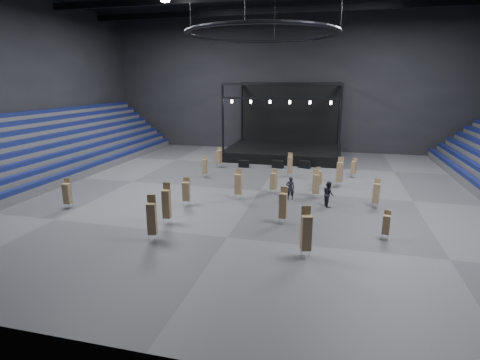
% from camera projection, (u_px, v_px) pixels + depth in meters
% --- Properties ---
extents(floor, '(50.00, 50.00, 0.00)m').
position_uv_depth(floor, '(260.00, 191.00, 32.93)').
color(floor, '#4B4B4D').
rests_on(floor, ground).
extents(wall_back, '(50.00, 0.20, 18.00)m').
position_uv_depth(wall_back, '(291.00, 84.00, 50.32)').
color(wall_back, black).
rests_on(wall_back, ground).
extents(wall_front, '(50.00, 0.20, 18.00)m').
position_uv_depth(wall_front, '(126.00, 93.00, 10.93)').
color(wall_front, black).
rests_on(wall_front, ground).
extents(wall_left, '(0.20, 42.00, 18.00)m').
position_uv_depth(wall_left, '(10.00, 85.00, 36.49)').
color(wall_left, black).
rests_on(wall_left, ground).
extents(bleachers_left, '(7.20, 40.00, 6.40)m').
position_uv_depth(bleachers_left, '(38.00, 159.00, 37.87)').
color(bleachers_left, '#4A4A4C').
rests_on(bleachers_left, floor).
extents(stage, '(14.00, 10.00, 9.20)m').
position_uv_depth(stage, '(285.00, 145.00, 47.79)').
color(stage, black).
rests_on(stage, floor).
extents(truss_ring, '(12.30, 12.30, 5.15)m').
position_uv_depth(truss_ring, '(262.00, 33.00, 29.61)').
color(truss_ring, black).
rests_on(truss_ring, ceiling).
extents(flight_case_left, '(1.14, 0.58, 0.76)m').
position_uv_depth(flight_case_left, '(244.00, 164.00, 41.83)').
color(flight_case_left, black).
rests_on(flight_case_left, floor).
extents(flight_case_mid, '(1.36, 0.89, 0.83)m').
position_uv_depth(flight_case_mid, '(278.00, 164.00, 41.49)').
color(flight_case_mid, black).
rests_on(flight_case_mid, floor).
extents(flight_case_right, '(1.37, 0.98, 0.82)m').
position_uv_depth(flight_case_right, '(305.00, 164.00, 41.44)').
color(flight_case_right, black).
rests_on(flight_case_right, floor).
extents(chair_stack_0, '(0.61, 0.61, 2.72)m').
position_uv_depth(chair_stack_0, '(340.00, 172.00, 33.91)').
color(chair_stack_0, silver).
rests_on(chair_stack_0, floor).
extents(chair_stack_1, '(0.57, 0.57, 2.83)m').
position_uv_depth(chair_stack_1, '(167.00, 203.00, 25.02)').
color(chair_stack_1, silver).
rests_on(chair_stack_1, floor).
extents(chair_stack_2, '(0.45, 0.45, 2.14)m').
position_uv_depth(chair_stack_2, '(205.00, 166.00, 37.48)').
color(chair_stack_2, silver).
rests_on(chair_stack_2, floor).
extents(chair_stack_3, '(0.56, 0.56, 2.48)m').
position_uv_depth(chair_stack_3, '(238.00, 183.00, 30.31)').
color(chair_stack_3, silver).
rests_on(chair_stack_3, floor).
extents(chair_stack_4, '(0.55, 0.55, 2.26)m').
position_uv_depth(chair_stack_4, '(376.00, 193.00, 28.24)').
color(chair_stack_4, silver).
rests_on(chair_stack_4, floor).
extents(chair_stack_5, '(0.60, 0.60, 2.37)m').
position_uv_depth(chair_stack_5, '(316.00, 183.00, 30.61)').
color(chair_stack_5, silver).
rests_on(chair_stack_5, floor).
extents(chair_stack_6, '(0.49, 0.49, 1.80)m').
position_uv_depth(chair_stack_6, '(386.00, 224.00, 22.61)').
color(chair_stack_6, silver).
rests_on(chair_stack_6, floor).
extents(chair_stack_7, '(0.64, 0.64, 2.23)m').
position_uv_depth(chair_stack_7, '(219.00, 157.00, 41.60)').
color(chair_stack_7, silver).
rests_on(chair_stack_7, floor).
extents(chair_stack_8, '(0.67, 0.67, 2.88)m').
position_uv_depth(chair_stack_8, '(306.00, 232.00, 20.17)').
color(chair_stack_8, silver).
rests_on(chair_stack_8, floor).
extents(chair_stack_9, '(0.61, 0.61, 2.23)m').
position_uv_depth(chair_stack_9, '(186.00, 191.00, 28.67)').
color(chair_stack_9, silver).
rests_on(chair_stack_9, floor).
extents(chair_stack_10, '(0.52, 0.52, 2.54)m').
position_uv_depth(chair_stack_10, '(283.00, 205.00, 25.03)').
color(chair_stack_10, silver).
rests_on(chair_stack_10, floor).
extents(chair_stack_11, '(0.61, 0.61, 2.14)m').
position_uv_depth(chair_stack_11, '(274.00, 181.00, 31.82)').
color(chair_stack_11, silver).
rests_on(chair_stack_11, floor).
extents(chair_stack_12, '(0.55, 0.55, 2.33)m').
position_uv_depth(chair_stack_12, '(67.00, 193.00, 28.04)').
color(chair_stack_12, silver).
rests_on(chair_stack_12, floor).
extents(chair_stack_13, '(0.60, 0.60, 1.95)m').
position_uv_depth(chair_stack_13, '(319.00, 177.00, 33.34)').
color(chair_stack_13, silver).
rests_on(chair_stack_13, floor).
extents(chair_stack_14, '(0.63, 0.63, 2.84)m').
position_uv_depth(chair_stack_14, '(152.00, 218.00, 22.32)').
color(chair_stack_14, silver).
rests_on(chair_stack_14, floor).
extents(chair_stack_15, '(0.51, 0.51, 2.44)m').
position_uv_depth(chair_stack_15, '(290.00, 165.00, 37.41)').
color(chair_stack_15, silver).
rests_on(chair_stack_15, floor).
extents(chair_stack_16, '(0.57, 0.57, 1.94)m').
position_uv_depth(chair_stack_16, '(354.00, 167.00, 37.27)').
color(chair_stack_16, silver).
rests_on(chair_stack_16, floor).
extents(man_center, '(0.76, 0.57, 1.89)m').
position_uv_depth(man_center, '(290.00, 188.00, 30.28)').
color(man_center, black).
rests_on(man_center, floor).
extents(crew_member, '(1.04, 1.15, 1.95)m').
position_uv_depth(crew_member, '(328.00, 194.00, 28.60)').
color(crew_member, black).
rests_on(crew_member, floor).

